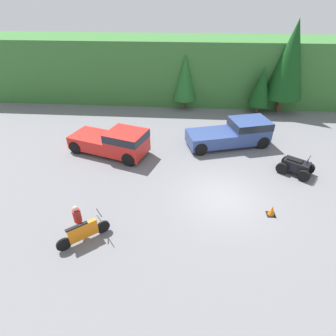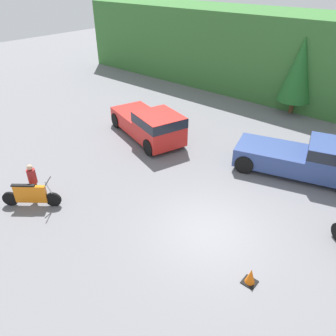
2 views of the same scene
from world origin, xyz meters
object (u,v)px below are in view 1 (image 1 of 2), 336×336
object	(u,v)px
pickup_truck_red	(115,141)
quad_atv	(296,166)
dirt_bike	(83,232)
rider_person	(78,219)
traffic_cone	(272,211)
pickup_truck_second	(235,132)

from	to	relation	value
pickup_truck_red	quad_atv	size ratio (longest dim) A/B	2.46
dirt_bike	quad_atv	xyz separation A→B (m)	(10.68, 5.96, -0.02)
rider_person	traffic_cone	distance (m)	8.94
quad_atv	rider_person	world-z (taller)	rider_person
dirt_bike	traffic_cone	xyz separation A→B (m)	(8.43, 2.24, -0.24)
pickup_truck_red	quad_atv	xyz separation A→B (m)	(11.11, -1.41, -0.46)
pickup_truck_red	dirt_bike	xyz separation A→B (m)	(0.43, -7.38, -0.44)
rider_person	traffic_cone	size ratio (longest dim) A/B	2.94
pickup_truck_second	traffic_cone	xyz separation A→B (m)	(0.86, -7.10, -0.69)
pickup_truck_red	pickup_truck_second	distance (m)	8.24
pickup_truck_red	pickup_truck_second	bearing A→B (deg)	31.49
pickup_truck_second	dirt_bike	xyz separation A→B (m)	(-7.57, -9.33, -0.44)
pickup_truck_second	traffic_cone	bearing A→B (deg)	-99.26
quad_atv	pickup_truck_second	bearing A→B (deg)	167.33
dirt_bike	traffic_cone	size ratio (longest dim) A/B	3.42
pickup_truck_red	dirt_bike	distance (m)	7.40
dirt_bike	rider_person	distance (m)	0.59
pickup_truck_red	traffic_cone	xyz separation A→B (m)	(8.86, -5.14, -0.69)
pickup_truck_red	rider_person	xyz separation A→B (m)	(0.15, -7.03, -0.06)
pickup_truck_second	rider_person	xyz separation A→B (m)	(-7.86, -8.98, -0.06)
pickup_truck_second	pickup_truck_red	bearing A→B (deg)	177.58
dirt_bike	rider_person	bearing A→B (deg)	90.42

